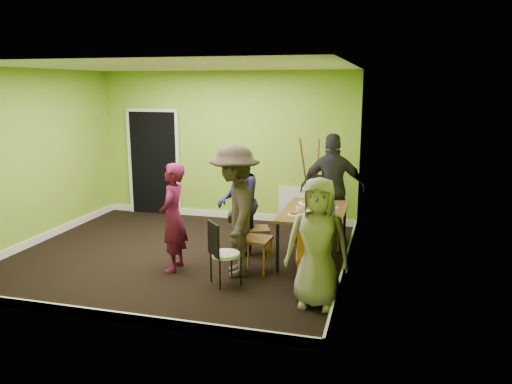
% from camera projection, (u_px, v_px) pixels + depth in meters
% --- Properties ---
extents(ground, '(5.00, 5.00, 0.00)m').
position_uv_depth(ground, '(181.00, 254.00, 7.63)').
color(ground, black).
rests_on(ground, ground).
extents(room_walls, '(5.04, 4.54, 2.82)m').
position_uv_depth(room_walls, '(178.00, 191.00, 7.47)').
color(room_walls, '#8AB82F').
rests_on(room_walls, ground).
extents(dining_table, '(0.90, 1.50, 0.75)m').
position_uv_depth(dining_table, '(314.00, 213.00, 7.31)').
color(dining_table, black).
rests_on(dining_table, ground).
extents(chair_left_far, '(0.46, 0.46, 0.86)m').
position_uv_depth(chair_left_far, '(252.00, 224.00, 7.54)').
color(chair_left_far, '#C96B12').
rests_on(chair_left_far, ground).
extents(chair_left_near, '(0.43, 0.43, 0.98)m').
position_uv_depth(chair_left_near, '(250.00, 232.00, 6.89)').
color(chair_left_near, '#C96B12').
rests_on(chair_left_near, ground).
extents(chair_back_end, '(0.54, 0.61, 1.13)m').
position_uv_depth(chair_back_end, '(326.00, 196.00, 7.99)').
color(chair_back_end, '#C96B12').
rests_on(chair_back_end, ground).
extents(chair_front_end, '(0.49, 0.49, 1.02)m').
position_uv_depth(chair_front_end, '(313.00, 251.00, 6.02)').
color(chair_front_end, '#C96B12').
rests_on(chair_front_end, ground).
extents(chair_bentwood, '(0.46, 0.46, 0.85)m').
position_uv_depth(chair_bentwood, '(221.00, 250.00, 6.39)').
color(chair_bentwood, black).
rests_on(chair_bentwood, ground).
extents(easel, '(0.67, 0.62, 1.66)m').
position_uv_depth(easel, '(318.00, 186.00, 8.68)').
color(easel, brown).
rests_on(easel, ground).
extents(plate_near_left, '(0.26, 0.26, 0.01)m').
position_uv_depth(plate_near_left, '(307.00, 203.00, 7.70)').
color(plate_near_left, white).
rests_on(plate_near_left, dining_table).
extents(plate_near_right, '(0.21, 0.21, 0.01)m').
position_uv_depth(plate_near_right, '(295.00, 215.00, 7.00)').
color(plate_near_right, white).
rests_on(plate_near_right, dining_table).
extents(plate_far_back, '(0.26, 0.26, 0.01)m').
position_uv_depth(plate_far_back, '(317.00, 200.00, 7.87)').
color(plate_far_back, white).
rests_on(plate_far_back, dining_table).
extents(plate_far_front, '(0.23, 0.23, 0.01)m').
position_uv_depth(plate_far_front, '(303.00, 220.00, 6.73)').
color(plate_far_front, white).
rests_on(plate_far_front, dining_table).
extents(plate_wall_back, '(0.22, 0.22, 0.01)m').
position_uv_depth(plate_wall_back, '(331.00, 207.00, 7.42)').
color(plate_wall_back, white).
rests_on(plate_wall_back, dining_table).
extents(plate_wall_front, '(0.22, 0.22, 0.01)m').
position_uv_depth(plate_wall_front, '(325.00, 214.00, 7.01)').
color(plate_wall_front, white).
rests_on(plate_wall_front, dining_table).
extents(thermos, '(0.06, 0.06, 0.21)m').
position_uv_depth(thermos, '(312.00, 203.00, 7.24)').
color(thermos, white).
rests_on(thermos, dining_table).
extents(blue_bottle, '(0.07, 0.07, 0.19)m').
position_uv_depth(blue_bottle, '(333.00, 209.00, 6.96)').
color(blue_bottle, '#1727B0').
rests_on(blue_bottle, dining_table).
extents(orange_bottle, '(0.04, 0.04, 0.08)m').
position_uv_depth(orange_bottle, '(307.00, 204.00, 7.52)').
color(orange_bottle, '#C96B12').
rests_on(orange_bottle, dining_table).
extents(glass_mid, '(0.06, 0.06, 0.09)m').
position_uv_depth(glass_mid, '(312.00, 203.00, 7.56)').
color(glass_mid, black).
rests_on(glass_mid, dining_table).
extents(glass_back, '(0.06, 0.06, 0.10)m').
position_uv_depth(glass_back, '(323.00, 202.00, 7.59)').
color(glass_back, black).
rests_on(glass_back, dining_table).
extents(glass_front, '(0.06, 0.06, 0.11)m').
position_uv_depth(glass_front, '(320.00, 216.00, 6.75)').
color(glass_front, black).
rests_on(glass_front, dining_table).
extents(cup_a, '(0.13, 0.13, 0.11)m').
position_uv_depth(cup_a, '(300.00, 210.00, 7.10)').
color(cup_a, white).
rests_on(cup_a, dining_table).
extents(cup_b, '(0.11, 0.11, 0.10)m').
position_uv_depth(cup_b, '(323.00, 207.00, 7.26)').
color(cup_b, white).
rests_on(cup_b, dining_table).
extents(person_standing, '(0.42, 0.59, 1.51)m').
position_uv_depth(person_standing, '(173.00, 217.00, 6.86)').
color(person_standing, '#5C0F35').
rests_on(person_standing, ground).
extents(person_left_far, '(0.82, 0.94, 1.65)m').
position_uv_depth(person_left_far, '(238.00, 201.00, 7.50)').
color(person_left_far, '#161638').
rests_on(person_left_far, ground).
extents(person_left_near, '(1.02, 1.31, 1.78)m').
position_uv_depth(person_left_near, '(235.00, 211.00, 6.68)').
color(person_left_near, '#302620').
rests_on(person_left_near, ground).
extents(person_back_end, '(1.11, 0.62, 1.79)m').
position_uv_depth(person_back_end, '(333.00, 189.00, 8.06)').
color(person_back_end, black).
rests_on(person_back_end, ground).
extents(person_front_end, '(0.76, 0.50, 1.53)m').
position_uv_depth(person_front_end, '(318.00, 243.00, 5.73)').
color(person_front_end, gray).
rests_on(person_front_end, ground).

